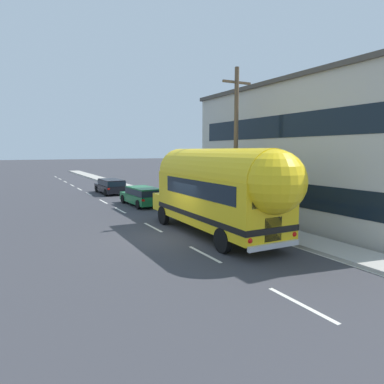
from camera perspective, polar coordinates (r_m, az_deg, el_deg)
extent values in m
plane|color=#38383D|center=(16.28, -3.45, -7.46)|extent=(300.00, 300.00, 0.00)
cube|color=silver|center=(9.95, 17.63, -17.34)|extent=(0.14, 2.40, 0.01)
cube|color=silver|center=(13.67, 2.07, -10.25)|extent=(0.14, 2.40, 0.01)
cube|color=silver|center=(18.33, -6.51, -5.84)|extent=(0.14, 2.40, 0.01)
cube|color=silver|center=(23.81, -11.84, -2.98)|extent=(0.14, 2.40, 0.01)
cube|color=silver|center=(28.17, -14.51, -1.54)|extent=(0.14, 2.40, 0.01)
cube|color=silver|center=(33.36, -16.74, -0.32)|extent=(0.14, 2.40, 0.01)
cube|color=silver|center=(37.84, -18.17, 0.46)|extent=(0.14, 2.40, 0.01)
cube|color=silver|center=(42.30, -19.28, 1.06)|extent=(0.14, 2.40, 0.01)
cube|color=silver|center=(47.43, -20.29, 1.61)|extent=(0.14, 2.40, 0.01)
cube|color=silver|center=(52.35, -21.08, 2.04)|extent=(0.14, 2.40, 0.01)
cube|color=silver|center=(56.98, -21.69, 2.37)|extent=(0.14, 2.40, 0.01)
cube|color=silver|center=(28.61, -6.56, -1.23)|extent=(0.12, 80.00, 0.01)
cube|color=#ADA89E|center=(27.16, -3.14, -1.48)|extent=(1.89, 90.00, 0.15)
cube|color=beige|center=(22.60, 21.46, 5.84)|extent=(8.72, 15.22, 7.60)
cube|color=#4C4742|center=(22.90, 21.91, 15.69)|extent=(9.02, 15.52, 0.24)
cube|color=black|center=(19.62, 12.99, 0.19)|extent=(0.08, 13.22, 1.20)
cube|color=black|center=(19.53, 13.27, 10.44)|extent=(0.08, 13.22, 1.20)
cylinder|color=brown|center=(19.29, 7.29, 7.49)|extent=(0.24, 0.24, 8.50)
cube|color=brown|center=(19.63, 7.45, 17.61)|extent=(1.80, 0.12, 0.12)
cube|color=yellow|center=(16.11, 4.06, -1.27)|extent=(2.61, 8.03, 2.30)
cylinder|color=yellow|center=(15.98, 4.09, 2.82)|extent=(2.56, 7.93, 2.45)
sphere|color=yellow|center=(12.80, 13.42, 1.63)|extent=(2.40, 2.40, 2.40)
cube|color=yellow|center=(20.26, -2.88, -1.50)|extent=(2.28, 1.33, 0.95)
cube|color=black|center=(16.21, 4.04, -3.54)|extent=(2.65, 8.07, 0.24)
cube|color=black|center=(15.78, 4.65, 0.76)|extent=(2.62, 6.23, 0.76)
cube|color=black|center=(12.85, 13.39, -0.59)|extent=(2.00, 0.11, 0.84)
cube|color=black|center=(13.06, 13.26, -6.04)|extent=(0.80, 0.07, 0.90)
cube|color=silver|center=(13.14, 13.45, -8.67)|extent=(2.34, 0.17, 0.20)
sphere|color=red|center=(12.48, 9.57, -7.98)|extent=(0.20, 0.20, 0.20)
sphere|color=red|center=(13.82, 16.58, -6.71)|extent=(0.20, 0.20, 0.20)
cube|color=black|center=(19.57, -2.16, 2.11)|extent=(2.14, 0.13, 0.96)
cube|color=silver|center=(20.90, -3.67, -1.59)|extent=(0.90, 0.11, 0.56)
cylinder|color=black|center=(18.95, -4.75, -3.87)|extent=(0.27, 1.00, 1.00)
cylinder|color=black|center=(19.96, 1.46, -3.29)|extent=(0.27, 1.00, 1.00)
cylinder|color=black|center=(13.75, 5.12, -8.02)|extent=(0.27, 1.00, 1.00)
cylinder|color=black|center=(15.11, 12.66, -6.79)|extent=(0.27, 1.00, 1.00)
cube|color=#196633|center=(25.71, -8.44, -1.02)|extent=(1.91, 4.62, 0.60)
cube|color=#196633|center=(25.20, -8.06, 0.15)|extent=(1.67, 3.36, 0.55)
cube|color=black|center=(25.21, -8.06, 0.08)|extent=(1.73, 3.40, 0.43)
cube|color=red|center=(23.30, -8.10, -1.39)|extent=(0.20, 0.05, 0.14)
cube|color=red|center=(23.91, -4.70, -1.13)|extent=(0.20, 0.05, 0.14)
cylinder|color=black|center=(26.92, -11.35, -1.15)|extent=(0.22, 0.65, 0.64)
cylinder|color=black|center=(27.51, -8.01, -0.92)|extent=(0.22, 0.65, 0.64)
cylinder|color=black|center=(23.98, -8.90, -2.08)|extent=(0.22, 0.65, 0.64)
cylinder|color=black|center=(24.63, -5.23, -1.79)|extent=(0.22, 0.65, 0.64)
cube|color=black|center=(33.24, -13.45, 0.66)|extent=(1.85, 4.78, 0.60)
cube|color=black|center=(32.73, -13.25, 1.58)|extent=(1.64, 3.53, 0.55)
cube|color=black|center=(32.73, -13.25, 1.53)|extent=(1.70, 3.57, 0.43)
cube|color=red|center=(30.72, -13.67, 0.49)|extent=(0.20, 0.04, 0.14)
cube|color=red|center=(31.16, -10.89, 0.65)|extent=(0.20, 0.04, 0.14)
cylinder|color=black|center=(34.67, -15.56, 0.51)|extent=(0.21, 0.64, 0.64)
cylinder|color=black|center=(35.10, -12.81, 0.67)|extent=(0.21, 0.64, 0.64)
cylinder|color=black|center=(31.42, -14.13, -0.08)|extent=(0.21, 0.64, 0.64)
cylinder|color=black|center=(31.90, -11.13, 0.10)|extent=(0.21, 0.64, 0.64)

